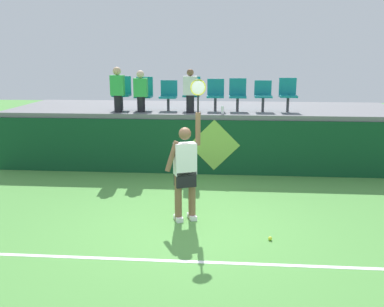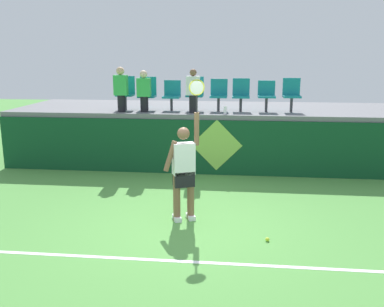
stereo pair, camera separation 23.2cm
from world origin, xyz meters
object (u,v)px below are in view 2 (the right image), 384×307
object	(u,v)px
tennis_ball	(267,239)
spectator_0	(121,88)
tennis_player	(184,169)
stadium_chair_3	(195,92)
stadium_chair_5	(241,93)
spectator_1	(193,90)
stadium_chair_2	(172,94)
stadium_chair_6	(266,94)
stadium_chair_1	(147,92)
stadium_chair_7	(292,93)
spectator_2	(144,91)
water_bottle	(225,110)
stadium_chair_0	(126,91)
stadium_chair_4	(219,93)

from	to	relation	value
tennis_ball	spectator_0	world-z (taller)	spectator_0
tennis_player	stadium_chair_3	bearing A→B (deg)	93.04
stadium_chair_5	spectator_1	size ratio (longest dim) A/B	0.77
tennis_ball	stadium_chair_2	world-z (taller)	stadium_chair_2
stadium_chair_6	spectator_0	world-z (taller)	spectator_0
tennis_player	spectator_1	world-z (taller)	spectator_1
spectator_0	spectator_1	world-z (taller)	spectator_0
stadium_chair_1	stadium_chair_3	bearing A→B (deg)	-0.14
stadium_chair_6	stadium_chair_7	xyz separation A→B (m)	(0.63, 0.01, 0.03)
stadium_chair_5	stadium_chair_1	bearing A→B (deg)	179.89
stadium_chair_2	stadium_chair_7	bearing A→B (deg)	0.05
spectator_0	spectator_2	world-z (taller)	spectator_0
water_bottle	stadium_chair_1	xyz separation A→B (m)	(-2.08, 0.65, 0.36)
stadium_chair_0	stadium_chair_5	bearing A→B (deg)	-0.05
stadium_chair_3	stadium_chair_7	world-z (taller)	stadium_chair_3
water_bottle	spectator_2	xyz separation A→B (m)	(-2.08, 0.23, 0.45)
stadium_chair_2	stadium_chair_7	world-z (taller)	stadium_chair_7
tennis_player	stadium_chair_4	distance (m)	4.02
spectator_1	stadium_chair_4	bearing A→B (deg)	34.84
stadium_chair_7	stadium_chair_1	bearing A→B (deg)	179.91
spectator_1	stadium_chair_7	bearing A→B (deg)	9.95
tennis_player	water_bottle	distance (m)	3.35
water_bottle	stadium_chair_3	bearing A→B (deg)	141.71
stadium_chair_0	stadium_chair_4	distance (m)	2.47
tennis_ball	stadium_chair_0	xyz separation A→B (m)	(-3.51, 4.65, 1.94)
tennis_player	tennis_ball	distance (m)	1.89
tennis_ball	stadium_chair_1	size ratio (longest dim) A/B	0.08
stadium_chair_5	spectator_2	size ratio (longest dim) A/B	0.80
water_bottle	stadium_chair_4	world-z (taller)	stadium_chair_4
stadium_chair_0	stadium_chair_3	world-z (taller)	stadium_chair_0
stadium_chair_1	spectator_0	xyz separation A→B (m)	(-0.58, -0.47, 0.14)
stadium_chair_6	stadium_chair_3	bearing A→B (deg)	179.71
tennis_player	stadium_chair_2	bearing A→B (deg)	101.89
stadium_chair_1	stadium_chair_6	xyz separation A→B (m)	(3.11, -0.01, -0.01)
stadium_chair_1	spectator_2	world-z (taller)	spectator_2
stadium_chair_2	tennis_player	bearing A→B (deg)	-78.11
stadium_chair_3	spectator_1	distance (m)	0.45
stadium_chair_4	stadium_chair_7	xyz separation A→B (m)	(1.86, 0.00, 0.02)
tennis_player	stadium_chair_1	size ratio (longest dim) A/B	2.92
tennis_ball	stadium_chair_7	world-z (taller)	stadium_chair_7
stadium_chair_1	stadium_chair_3	xyz separation A→B (m)	(1.26, -0.00, 0.02)
tennis_ball	stadium_chair_7	distance (m)	5.10
stadium_chair_6	spectator_1	world-z (taller)	spectator_1
water_bottle	stadium_chair_4	distance (m)	0.76
stadium_chair_0	stadium_chair_4	xyz separation A→B (m)	(2.47, -0.00, -0.03)
water_bottle	stadium_chair_3	size ratio (longest dim) A/B	0.23
water_bottle	stadium_chair_3	xyz separation A→B (m)	(-0.82, 0.64, 0.38)
stadium_chair_2	stadium_chair_1	bearing A→B (deg)	179.27
tennis_player	stadium_chair_5	size ratio (longest dim) A/B	3.02
tennis_ball	water_bottle	distance (m)	4.38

